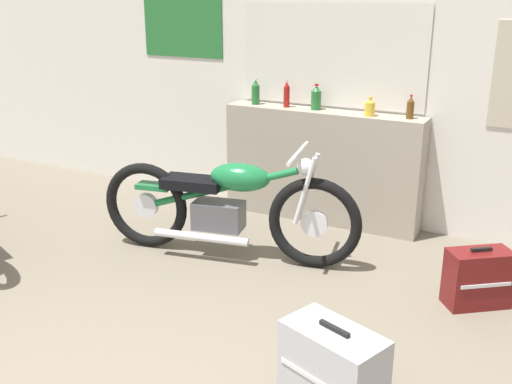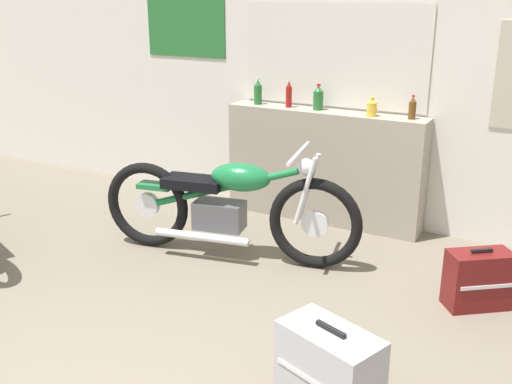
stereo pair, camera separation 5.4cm
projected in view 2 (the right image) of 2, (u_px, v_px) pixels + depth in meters
name	position (u px, v px, depth m)	size (l,w,h in m)	color
wall_back	(358.00, 67.00, 5.23)	(10.00, 0.07, 2.80)	silver
sill_counter	(323.00, 166.00, 5.47)	(1.84, 0.28, 1.03)	gray
bottle_leftmost	(258.00, 93.00, 5.57)	(0.08, 0.08, 0.24)	#23662D
bottle_left_center	(289.00, 95.00, 5.43)	(0.06, 0.06, 0.26)	maroon
bottle_center	(318.00, 98.00, 5.32)	(0.09, 0.09, 0.23)	#23662D
bottle_right_center	(372.00, 108.00, 5.05)	(0.09, 0.09, 0.16)	gold
bottle_rightmost	(412.00, 108.00, 4.93)	(0.06, 0.06, 0.20)	#5B3814
motorcycle_green	(227.00, 205.00, 4.71)	(2.11, 0.71, 0.92)	black
hard_case_darkred	(478.00, 280.00, 4.02)	(0.46, 0.42, 0.42)	maroon
hard_case_silver	(329.00, 368.00, 3.05)	(0.59, 0.45, 0.46)	#9E9EA3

